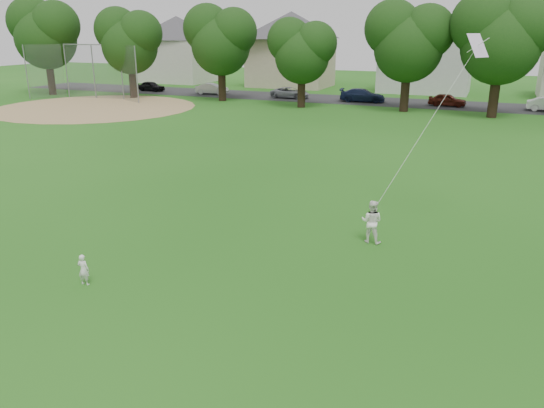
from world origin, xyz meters
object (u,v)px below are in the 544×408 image
at_px(toddler, 83,270).
at_px(kite, 424,130).
at_px(older_boy, 372,222).
at_px(baseball_backstop, 90,72).

bearing_deg(toddler, kite, -145.10).
distance_m(toddler, older_boy, 9.15).
bearing_deg(kite, toddler, -137.74).
height_order(kite, baseball_backstop, kite).
relative_size(toddler, older_boy, 0.62).
bearing_deg(toddler, older_boy, -145.06).
xyz_separation_m(older_boy, kite, (1.30, 1.17, 2.96)).
xyz_separation_m(older_boy, baseball_backstop, (-34.45, 26.97, 1.91)).
distance_m(older_boy, kite, 3.44).
bearing_deg(toddler, baseball_backstop, -57.47).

